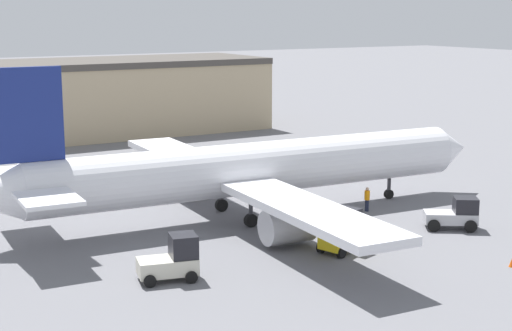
# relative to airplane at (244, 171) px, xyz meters

# --- Properties ---
(ground_plane) EXTENTS (400.00, 400.00, 0.00)m
(ground_plane) POSITION_rel_airplane_xyz_m (0.95, -0.06, -3.31)
(ground_plane) COLOR slate
(airplane) EXTENTS (38.34, 34.99, 10.80)m
(airplane) POSITION_rel_airplane_xyz_m (0.00, 0.00, 0.00)
(airplane) COLOR white
(airplane) RESTS_ON ground_plane
(ground_crew_worker) EXTENTS (0.38, 0.38, 1.74)m
(ground_crew_worker) POSITION_rel_airplane_xyz_m (8.43, -2.89, -2.38)
(ground_crew_worker) COLOR #1E2338
(ground_crew_worker) RESTS_ON ground_plane
(baggage_tug) EXTENTS (3.68, 3.37, 2.11)m
(baggage_tug) POSITION_rel_airplane_xyz_m (10.51, -9.41, -2.32)
(baggage_tug) COLOR #B2B2B7
(baggage_tug) RESTS_ON ground_plane
(belt_loader_truck) EXTENTS (2.84, 2.37, 2.53)m
(belt_loader_truck) POSITION_rel_airplane_xyz_m (1.25, -9.60, -2.17)
(belt_loader_truck) COLOR yellow
(belt_loader_truck) RESTS_ON ground_plane
(pushback_tug) EXTENTS (3.42, 2.57, 2.43)m
(pushback_tug) POSITION_rel_airplane_xyz_m (-9.48, -9.02, -2.22)
(pushback_tug) COLOR beige
(pushback_tug) RESTS_ON ground_plane
(safety_cone_near) EXTENTS (0.36, 0.36, 0.55)m
(safety_cone_near) POSITION_rel_airplane_xyz_m (7.62, -16.76, -3.03)
(safety_cone_near) COLOR #EF590F
(safety_cone_near) RESTS_ON ground_plane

